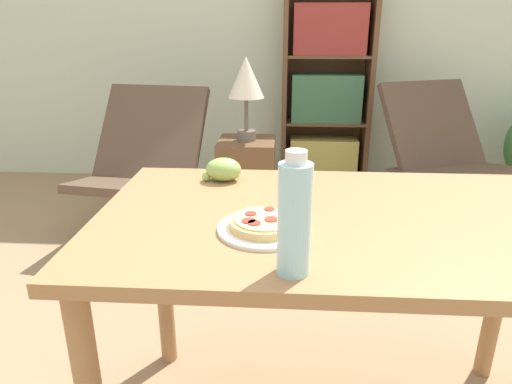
# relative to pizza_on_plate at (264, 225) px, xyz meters

# --- Properties ---
(wall_back) EXTENTS (8.00, 0.05, 2.60)m
(wall_back) POSITION_rel_pizza_on_plate_xyz_m (0.12, 2.75, 0.51)
(wall_back) COLOR silver
(wall_back) RESTS_ON ground_plane
(dining_table) EXTENTS (1.33, 0.77, 0.77)m
(dining_table) POSITION_rel_pizza_on_plate_xyz_m (0.21, 0.11, -0.12)
(dining_table) COLOR #A37549
(dining_table) RESTS_ON ground_plane
(pizza_on_plate) EXTENTS (0.23, 0.23, 0.04)m
(pizza_on_plate) POSITION_rel_pizza_on_plate_xyz_m (0.00, 0.00, 0.00)
(pizza_on_plate) COLOR white
(pizza_on_plate) RESTS_ON dining_table
(grape_bunch) EXTENTS (0.13, 0.09, 0.07)m
(grape_bunch) POSITION_rel_pizza_on_plate_xyz_m (-0.15, 0.37, 0.02)
(grape_bunch) COLOR #93BC5B
(grape_bunch) RESTS_ON dining_table
(drink_bottle) EXTENTS (0.07, 0.07, 0.26)m
(drink_bottle) POSITION_rel_pizza_on_plate_xyz_m (0.07, -0.19, 0.11)
(drink_bottle) COLOR #A3DBEA
(drink_bottle) RESTS_ON dining_table
(lounge_chair_near) EXTENTS (0.75, 0.85, 0.88)m
(lounge_chair_near) POSITION_rel_pizza_on_plate_xyz_m (-0.81, 1.56, -0.50)
(lounge_chair_near) COLOR slate
(lounge_chair_near) RESTS_ON ground_plane
(lounge_chair_far) EXTENTS (0.86, 0.95, 0.88)m
(lounge_chair_far) POSITION_rel_pizza_on_plate_xyz_m (1.10, 1.94, -0.50)
(lounge_chair_far) COLOR slate
(lounge_chair_far) RESTS_ON ground_plane
(bookshelf) EXTENTS (0.68, 0.29, 1.53)m
(bookshelf) POSITION_rel_pizza_on_plate_xyz_m (0.36, 2.58, -0.06)
(bookshelf) COLOR brown
(bookshelf) RESTS_ON ground_plane
(side_table) EXTENTS (0.34, 0.34, 0.59)m
(side_table) POSITION_rel_pizza_on_plate_xyz_m (-0.18, 1.65, -0.49)
(side_table) COLOR brown
(side_table) RESTS_ON ground_plane
(table_lamp) EXTENTS (0.21, 0.21, 0.49)m
(table_lamp) POSITION_rel_pizza_on_plate_xyz_m (-0.18, 1.65, 0.15)
(table_lamp) COLOR #665B51
(table_lamp) RESTS_ON side_table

